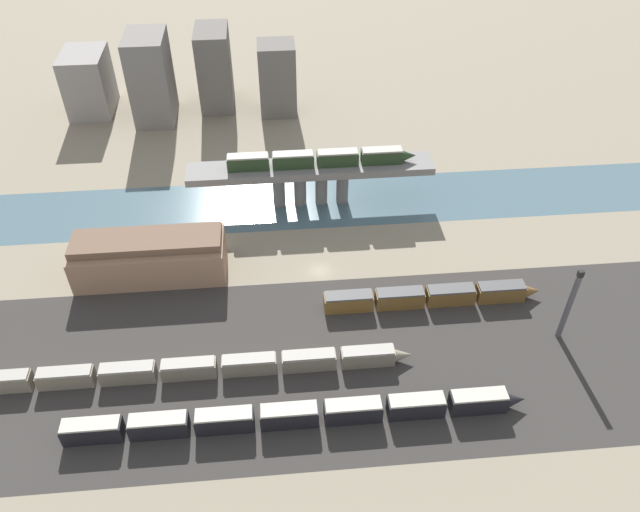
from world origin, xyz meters
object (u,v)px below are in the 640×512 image
(train_yard_near, at_px, (296,415))
(train_on_bridge, at_px, (321,159))
(warehouse_building, at_px, (150,256))
(signal_tower, at_px, (569,306))
(train_yard_far, at_px, (431,296))
(train_yard_mid, at_px, (196,368))

(train_yard_near, bearing_deg, train_on_bridge, 81.09)
(train_on_bridge, relative_size, warehouse_building, 1.42)
(train_on_bridge, height_order, signal_tower, signal_tower)
(train_yard_far, height_order, signal_tower, signal_tower)
(train_yard_far, bearing_deg, train_yard_mid, -162.90)
(train_on_bridge, xyz_separation_m, train_yard_near, (-9.39, -59.88, -10.07))
(train_yard_mid, bearing_deg, train_yard_far, 17.10)
(warehouse_building, bearing_deg, train_yard_mid, -69.11)
(train_yard_mid, height_order, signal_tower, signal_tower)
(train_yard_near, bearing_deg, signal_tower, 16.21)
(signal_tower, bearing_deg, warehouse_building, 162.39)
(train_on_bridge, height_order, warehouse_building, train_on_bridge)
(train_yard_near, bearing_deg, train_yard_mid, 146.17)
(train_yard_near, distance_m, warehouse_building, 47.27)
(train_on_bridge, height_order, train_yard_mid, train_on_bridge)
(train_on_bridge, relative_size, train_yard_mid, 0.57)
(train_on_bridge, height_order, train_yard_near, train_on_bridge)
(train_yard_far, distance_m, warehouse_building, 56.57)
(train_yard_near, relative_size, train_yard_far, 1.75)
(train_yard_near, relative_size, train_yard_mid, 1.00)
(train_yard_mid, relative_size, warehouse_building, 2.50)
(train_yard_far, relative_size, signal_tower, 2.63)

